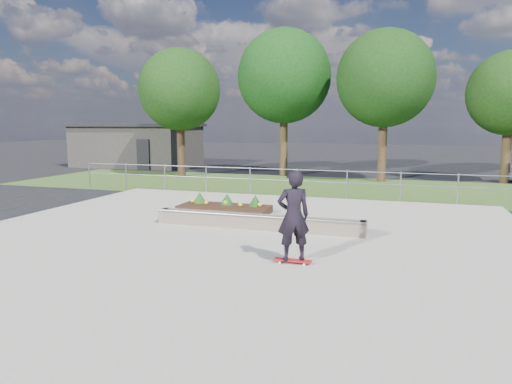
% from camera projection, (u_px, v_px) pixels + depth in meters
% --- Properties ---
extents(ground, '(120.00, 120.00, 0.00)m').
position_uv_depth(ground, '(230.00, 243.00, 11.47)').
color(ground, black).
rests_on(ground, ground).
extents(grass_verge, '(30.00, 8.00, 0.02)m').
position_uv_depth(grass_verge, '(313.00, 187.00, 21.82)').
color(grass_verge, '#375421').
rests_on(grass_verge, ground).
extents(concrete_slab, '(15.00, 15.00, 0.06)m').
position_uv_depth(concrete_slab, '(230.00, 242.00, 11.46)').
color(concrete_slab, '#A29E8F').
rests_on(concrete_slab, ground).
extents(fence, '(20.06, 0.06, 1.20)m').
position_uv_depth(fence, '(297.00, 179.00, 18.41)').
color(fence, '#92949A').
rests_on(fence, ground).
extents(building, '(8.40, 5.40, 3.00)m').
position_uv_depth(building, '(138.00, 145.00, 32.44)').
color(building, '#2D2B28').
rests_on(building, ground).
extents(tree_far_left, '(4.55, 4.55, 7.15)m').
position_uv_depth(tree_far_left, '(180.00, 90.00, 25.42)').
color(tree_far_left, black).
rests_on(tree_far_left, ground).
extents(tree_mid_left, '(5.25, 5.25, 8.25)m').
position_uv_depth(tree_mid_left, '(284.00, 77.00, 25.52)').
color(tree_mid_left, '#342415').
rests_on(tree_mid_left, ground).
extents(tree_mid_right, '(4.90, 4.90, 7.70)m').
position_uv_depth(tree_mid_right, '(385.00, 79.00, 22.96)').
color(tree_mid_right, '#342215').
rests_on(tree_mid_right, ground).
extents(tree_far_right, '(4.20, 4.20, 6.60)m').
position_uv_depth(tree_far_right, '(511.00, 93.00, 22.66)').
color(tree_far_right, '#322414').
rests_on(tree_far_right, ground).
extents(grind_ledge, '(6.00, 0.44, 0.43)m').
position_uv_depth(grind_ledge, '(257.00, 222.00, 12.75)').
color(grind_ledge, '#6A5C4E').
rests_on(grind_ledge, concrete_slab).
extents(planter_bed, '(3.00, 1.20, 0.61)m').
position_uv_depth(planter_bed, '(225.00, 207.00, 15.09)').
color(planter_bed, black).
rests_on(planter_bed, concrete_slab).
extents(skateboarder, '(0.82, 0.72, 1.98)m').
position_uv_depth(skateboarder, '(293.00, 216.00, 9.44)').
color(skateboarder, silver).
rests_on(skateboarder, concrete_slab).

